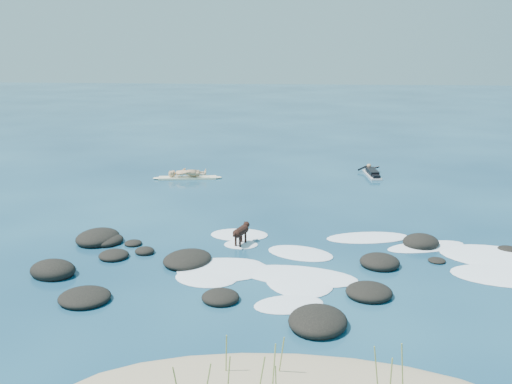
# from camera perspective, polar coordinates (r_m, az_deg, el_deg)

# --- Properties ---
(ground) EXTENTS (160.00, 160.00, 0.00)m
(ground) POSITION_cam_1_polar(r_m,az_deg,el_deg) (17.78, 4.54, -6.15)
(ground) COLOR #0A2642
(ground) RESTS_ON ground
(reef_rocks) EXTENTS (14.59, 7.35, 0.56)m
(reef_rocks) POSITION_cam_1_polar(r_m,az_deg,el_deg) (16.40, -4.23, -7.53)
(reef_rocks) COLOR black
(reef_rocks) RESTS_ON ground
(breaking_foam) EXTENTS (11.99, 7.67, 0.12)m
(breaking_foam) POSITION_cam_1_polar(r_m,az_deg,el_deg) (17.02, 9.74, -7.25)
(breaking_foam) COLOR white
(breaking_foam) RESTS_ON ground
(standing_surfer_rig) EXTENTS (3.34, 1.00, 1.90)m
(standing_surfer_rig) POSITION_cam_1_polar(r_m,az_deg,el_deg) (27.56, -6.90, 2.84)
(standing_surfer_rig) COLOR beige
(standing_surfer_rig) RESTS_ON ground
(paddling_surfer_rig) EXTENTS (1.12, 2.51, 0.43)m
(paddling_surfer_rig) POSITION_cam_1_polar(r_m,az_deg,el_deg) (28.75, 11.53, 1.91)
(paddling_surfer_rig) COLOR silver
(paddling_surfer_rig) RESTS_ON ground
(dog) EXTENTS (0.54, 1.11, 0.73)m
(dog) POSITION_cam_1_polar(r_m,az_deg,el_deg) (18.27, -1.47, -3.93)
(dog) COLOR black
(dog) RESTS_ON ground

